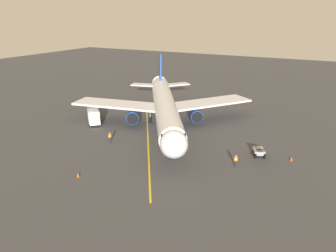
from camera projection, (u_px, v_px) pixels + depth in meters
The scene contains 9 objects.
ground_plane at pixel (157, 126), 60.13m from camera, with size 220.00×220.00×0.00m, color #424244.
apron_lead_in_line at pixel (148, 138), 54.64m from camera, with size 0.24×40.00×0.01m, color yellow.
airplane at pixel (165, 106), 58.61m from camera, with size 30.44×35.98×11.50m.
ground_crew_marshaller at pixel (236, 161), 44.02m from camera, with size 0.44×0.32×1.71m.
ground_crew_wing_walker at pixel (110, 137), 52.27m from camera, with size 0.26×0.40×1.71m.
belt_loader_near_nose at pixel (259, 151), 47.49m from camera, with size 2.94×4.67×2.32m.
box_truck_portside at pixel (94, 117), 61.13m from camera, with size 4.63×4.63×2.62m.
safety_cone_nose_left at pixel (291, 159), 46.03m from camera, with size 0.32×0.32×0.55m, color #F2590F.
safety_cone_nose_right at pixel (78, 175), 41.47m from camera, with size 0.32×0.32×0.55m, color #F2590F.
Camera 1 is at (-28.19, 49.34, 19.74)m, focal length 34.88 mm.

